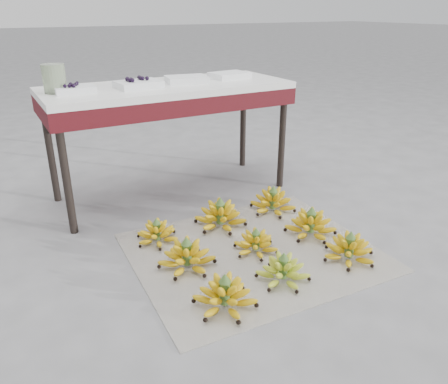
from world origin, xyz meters
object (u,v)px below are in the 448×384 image
bunch_front_left (225,296)px  bunch_mid_left (187,257)px  bunch_back_left (157,234)px  glass_jar (54,79)px  tray_left (138,84)px  bunch_front_right (349,250)px  tray_far_right (229,75)px  newspaper_mat (253,252)px  tray_far_left (74,89)px  tray_right (187,79)px  bunch_mid_center (256,244)px  bunch_front_center (283,271)px  bunch_back_right (273,202)px  vendor_table (168,98)px  bunch_mid_right (311,225)px  bunch_back_center (220,216)px

bunch_front_left → bunch_mid_left: size_ratio=0.97×
bunch_back_left → glass_jar: glass_jar is taller
tray_left → bunch_front_right: bearing=-62.2°
tray_left → tray_far_right: (0.68, 0.07, -0.00)m
bunch_front_right → tray_left: size_ratio=1.21×
newspaper_mat → tray_far_left: 1.39m
tray_right → tray_far_right: 0.34m
bunch_mid_center → tray_right: size_ratio=1.03×
bunch_front_center → bunch_back_right: bunch_back_right is taller
vendor_table → tray_left: 0.24m
vendor_table → tray_right: 0.17m
glass_jar → vendor_table: bearing=-2.9°
tray_right → tray_far_right: bearing=4.4°
bunch_mid_right → bunch_back_left: size_ratio=1.33×
bunch_front_right → bunch_back_center: size_ratio=1.02×
bunch_front_center → vendor_table: bearing=81.7°
bunch_back_left → tray_far_left: (-0.23, 0.60, 0.72)m
bunch_front_left → vendor_table: 1.47m
bunch_back_center → tray_far_right: tray_far_right is taller
bunch_back_left → bunch_front_left: bearing=-74.6°
vendor_table → tray_far_left: 0.59m
tray_right → glass_jar: glass_jar is taller
bunch_mid_right → tray_left: tray_left is taller
bunch_back_center → tray_far_left: (-0.63, 0.61, 0.71)m
bunch_back_left → tray_far_right: bearing=49.5°
tray_far_left → vendor_table: bearing=1.0°
bunch_front_right → bunch_back_right: 0.67m
bunch_front_right → tray_right: (-0.31, 1.28, 0.72)m
bunch_back_left → bunch_back_right: bunch_back_right is taller
bunch_front_right → bunch_mid_right: (0.00, 0.31, 0.00)m
bunch_back_left → bunch_back_center: bearing=10.8°
bunch_front_center → tray_left: bearing=91.4°
bunch_back_left → bunch_back_right: 0.79m
bunch_front_center → vendor_table: size_ratio=0.19×
newspaper_mat → glass_jar: 1.50m
bunch_front_left → bunch_front_center: 0.34m
bunch_front_right → bunch_back_right: bearing=109.2°
bunch_mid_center → tray_far_right: tray_far_right is taller
bunch_front_left → tray_right: (0.44, 1.31, 0.72)m
tray_left → glass_jar: bearing=171.3°
bunch_back_left → glass_jar: size_ratio=1.75×
bunch_mid_right → bunch_back_center: 0.53m
bunch_front_left → tray_left: size_ratio=1.28×
newspaper_mat → bunch_mid_center: 0.05m
newspaper_mat → vendor_table: vendor_table is taller
bunch_back_center → tray_left: (-0.25, 0.58, 0.71)m
bunch_front_right → tray_far_left: (-1.03, 1.27, 0.72)m
bunch_front_center → glass_jar: (-0.71, 1.30, 0.78)m
newspaper_mat → bunch_front_right: size_ratio=3.64×
bunch_back_right → tray_left: bearing=126.9°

